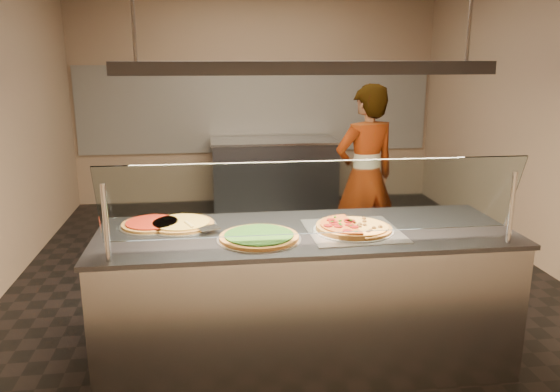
{
  "coord_description": "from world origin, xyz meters",
  "views": [
    {
      "loc": [
        -0.68,
        -4.67,
        2.02
      ],
      "look_at": [
        -0.17,
        -0.82,
        1.02
      ],
      "focal_mm": 35.0,
      "sensor_mm": 36.0,
      "label": 1
    }
  ],
  "objects": [
    {
      "name": "ground",
      "position": [
        0.0,
        0.0,
        -0.01
      ],
      "size": [
        5.0,
        6.0,
        0.02
      ],
      "primitive_type": "cube",
      "color": "black",
      "rests_on": "ground"
    },
    {
      "name": "wall_back",
      "position": [
        0.0,
        3.01,
        1.5
      ],
      "size": [
        5.0,
        0.02,
        3.0
      ],
      "primitive_type": "cube",
      "color": "#94775F",
      "rests_on": "ground"
    },
    {
      "name": "wall_front",
      "position": [
        0.0,
        -3.01,
        1.5
      ],
      "size": [
        5.0,
        0.02,
        3.0
      ],
      "primitive_type": "cube",
      "color": "#94775F",
      "rests_on": "ground"
    },
    {
      "name": "wall_right",
      "position": [
        2.51,
        0.0,
        1.5
      ],
      "size": [
        0.02,
        6.0,
        3.0
      ],
      "primitive_type": "cube",
      "color": "#94775F",
      "rests_on": "ground"
    },
    {
      "name": "tile_band",
      "position": [
        0.0,
        2.98,
        1.3
      ],
      "size": [
        4.9,
        0.02,
        1.2
      ],
      "primitive_type": "cube",
      "color": "silver",
      "rests_on": "wall_back"
    },
    {
      "name": "serving_counter",
      "position": [
        -0.08,
        -1.37,
        0.47
      ],
      "size": [
        2.67,
        0.94,
        0.93
      ],
      "color": "#B7B7BC",
      "rests_on": "ground"
    },
    {
      "name": "sneeze_guard",
      "position": [
        -0.08,
        -1.72,
        1.23
      ],
      "size": [
        2.43,
        0.18,
        0.54
      ],
      "color": "#B7B7BC",
      "rests_on": "serving_counter"
    },
    {
      "name": "perforated_tray",
      "position": [
        0.22,
        -1.43,
        0.94
      ],
      "size": [
        0.6,
        0.6,
        0.01
      ],
      "color": "silver",
      "rests_on": "serving_counter"
    },
    {
      "name": "half_pizza_pepperoni",
      "position": [
        0.11,
        -1.43,
        0.96
      ],
      "size": [
        0.27,
        0.49,
        0.05
      ],
      "color": "brown",
      "rests_on": "perforated_tray"
    },
    {
      "name": "half_pizza_sausage",
      "position": [
        0.34,
        -1.43,
        0.96
      ],
      "size": [
        0.25,
        0.49,
        0.04
      ],
      "color": "brown",
      "rests_on": "perforated_tray"
    },
    {
      "name": "pizza_spinach",
      "position": [
        -0.39,
        -1.51,
        0.95
      ],
      "size": [
        0.52,
        0.52,
        0.03
      ],
      "color": "silver",
      "rests_on": "serving_counter"
    },
    {
      "name": "pizza_cheese",
      "position": [
        -0.88,
        -1.17,
        0.94
      ],
      "size": [
        0.46,
        0.46,
        0.03
      ],
      "color": "silver",
      "rests_on": "serving_counter"
    },
    {
      "name": "pizza_tomato",
      "position": [
        -1.07,
        -1.14,
        0.94
      ],
      "size": [
        0.42,
        0.42,
        0.03
      ],
      "color": "silver",
      "rests_on": "serving_counter"
    },
    {
      "name": "pizza_spatula",
      "position": [
        -0.77,
        -1.27,
        0.96
      ],
      "size": [
        0.24,
        0.22,
        0.02
      ],
      "color": "#B7B7BC",
      "rests_on": "pizza_spinach"
    },
    {
      "name": "prep_table",
      "position": [
        0.19,
        2.55,
        0.47
      ],
      "size": [
        1.7,
        0.74,
        0.93
      ],
      "color": "#434349",
      "rests_on": "ground"
    },
    {
      "name": "worker",
      "position": [
        0.81,
        0.33,
        0.89
      ],
      "size": [
        0.74,
        0.59,
        1.77
      ],
      "primitive_type": "imported",
      "rotation": [
        0.0,
        0.0,
        3.43
      ],
      "color": "#2A2932",
      "rests_on": "ground"
    },
    {
      "name": "heat_lamp_housing",
      "position": [
        -0.08,
        -1.37,
        1.95
      ],
      "size": [
        2.3,
        0.18,
        0.08
      ],
      "primitive_type": "cube",
      "color": "#434349",
      "rests_on": "ceiling"
    }
  ]
}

